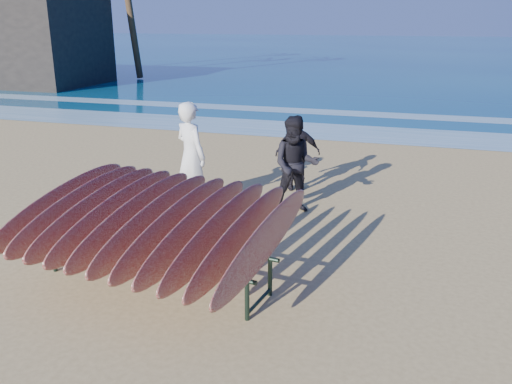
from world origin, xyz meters
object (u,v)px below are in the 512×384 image
person_dark_b (298,153)px  building (6,42)px  person_dark_a (296,165)px  surfboard_rack (154,222)px  person_white (191,155)px

person_dark_b → building: building is taller
person_dark_a → building: 24.12m
surfboard_rack → building: 25.49m
person_dark_a → person_dark_b: 1.26m
person_white → person_dark_b: size_ratio=1.27×
person_white → building: building is taller
person_dark_a → building: (-18.89, 14.94, 1.26)m
person_white → building: (-17.03, 15.26, 1.15)m
person_white → person_dark_b: bearing=-104.8°
person_dark_a → building: size_ratio=0.18×
surfboard_rack → person_dark_b: 4.58m
person_dark_a → person_white: bearing=178.7°
building → person_dark_a: bearing=-38.3°
person_dark_b → building: 23.19m
surfboard_rack → person_dark_a: person_dark_a is taller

